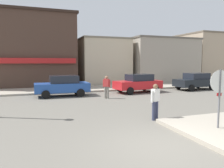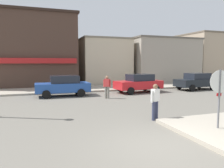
{
  "view_description": "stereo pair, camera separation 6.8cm",
  "coord_description": "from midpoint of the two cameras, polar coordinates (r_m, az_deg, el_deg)",
  "views": [
    {
      "loc": [
        -3.64,
        -5.47,
        2.56
      ],
      "look_at": [
        -0.06,
        4.5,
        1.5
      ],
      "focal_mm": 35.0,
      "sensor_mm": 36.0,
      "label": 1
    },
    {
      "loc": [
        -3.57,
        -5.49,
        2.56
      ],
      "look_at": [
        -0.06,
        4.5,
        1.5
      ],
      "focal_mm": 35.0,
      "sensor_mm": 36.0,
      "label": 2
    }
  ],
  "objects": [
    {
      "name": "pedestrian_crossing_far",
      "position": [
        9.84,
        11.05,
        -4.29
      ],
      "size": [
        0.54,
        0.34,
        1.61
      ],
      "color": "#2D334C",
      "rests_on": "ground"
    },
    {
      "name": "building_corner_shop",
      "position": [
        26.87,
        -21.78,
        7.97
      ],
      "size": [
        10.39,
        10.28,
        7.61
      ],
      "color": "#473328",
      "rests_on": "ground"
    },
    {
      "name": "parked_car_second",
      "position": [
        18.63,
        6.75,
        0.28
      ],
      "size": [
        4.16,
        2.2,
        1.56
      ],
      "color": "red",
      "rests_on": "ground"
    },
    {
      "name": "building_storefront_left_near",
      "position": [
        26.15,
        -2.47,
        5.92
      ],
      "size": [
        5.66,
        5.14,
        5.31
      ],
      "color": "beige",
      "rests_on": "ground"
    },
    {
      "name": "building_storefront_right_near",
      "position": [
        34.12,
        22.05,
        6.48
      ],
      "size": [
        5.41,
        6.74,
        6.53
      ],
      "color": "tan",
      "rests_on": "ground"
    },
    {
      "name": "pedestrian_crossing_near",
      "position": [
        15.41,
        -1.55,
        -0.6
      ],
      "size": [
        0.49,
        0.41,
        1.61
      ],
      "color": "gray",
      "rests_on": "ground"
    },
    {
      "name": "stop_sign",
      "position": [
        8.81,
        26.07,
        -1.66
      ],
      "size": [
        0.82,
        0.1,
        2.3
      ],
      "color": "slate",
      "rests_on": "ground"
    },
    {
      "name": "building_storefront_left_mid",
      "position": [
        29.01,
        11.94,
        5.98
      ],
      "size": [
        8.56,
        6.34,
        5.52
      ],
      "color": "#9E9384",
      "rests_on": "ground"
    },
    {
      "name": "ground_plane",
      "position": [
        7.04,
        13.16,
        -15.76
      ],
      "size": [
        160.0,
        160.0,
        0.0
      ],
      "primitive_type": "plane",
      "color": "#6B665B"
    },
    {
      "name": "kerb_far",
      "position": [
        20.42,
        -9.44,
        -1.36
      ],
      "size": [
        80.0,
        4.0,
        0.15
      ],
      "primitive_type": "cube",
      "color": "#A89E8C",
      "rests_on": "ground"
    },
    {
      "name": "parked_car_third",
      "position": [
        21.85,
        20.88,
        0.74
      ],
      "size": [
        4.12,
        2.11,
        1.56
      ],
      "color": "black",
      "rests_on": "ground"
    },
    {
      "name": "parked_car_nearest",
      "position": [
        16.9,
        -12.89,
        -0.38
      ],
      "size": [
        4.0,
        1.88,
        1.56
      ],
      "color": "#234C9E",
      "rests_on": "ground"
    }
  ]
}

